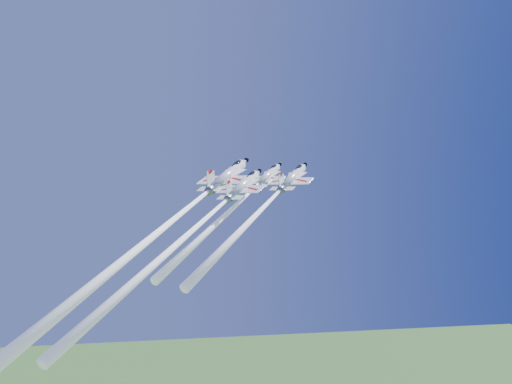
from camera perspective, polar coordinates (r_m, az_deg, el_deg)
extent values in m
cylinder|color=silver|center=(121.67, 1.09, 1.57)|extent=(5.26, 5.95, 10.00)
cone|color=silver|center=(126.81, 2.23, 2.63)|extent=(2.77, 2.86, 2.51)
cone|color=black|center=(128.01, 2.48, 2.86)|extent=(1.40, 1.44, 1.26)
cone|color=slate|center=(117.02, -0.05, 0.51)|extent=(2.49, 2.51, 1.67)
ellipsoid|color=black|center=(124.79, 1.79, 2.52)|extent=(2.48, 2.55, 1.93)
cube|color=black|center=(123.63, 1.53, 2.39)|extent=(0.77, 0.81, 0.68)
cube|color=silver|center=(120.89, 0.91, 1.29)|extent=(8.27, 7.89, 1.95)
cube|color=silver|center=(123.86, 1.03, 1.84)|extent=(2.55, 2.56, 1.41)
cube|color=silver|center=(122.91, 1.94, 1.85)|extent=(2.55, 2.56, 1.41)
cube|color=silver|center=(117.72, 0.13, 0.63)|extent=(4.46, 4.25, 1.01)
cube|color=silver|center=(117.44, 0.05, 1.32)|extent=(2.12, 2.35, 3.27)
cube|color=#B30D08|center=(117.27, 0.00, 1.89)|extent=(0.89, 0.94, 0.91)
cube|color=black|center=(121.94, 1.16, 1.22)|extent=(5.68, 5.87, 4.15)
sphere|color=white|center=(116.84, -0.09, 0.47)|extent=(0.96, 0.99, 0.82)
cone|color=white|center=(102.71, -4.40, -3.54)|extent=(12.81, 15.37, 33.01)
cylinder|color=silver|center=(119.27, -2.95, 1.59)|extent=(6.95, 7.86, 13.21)
cone|color=silver|center=(125.84, -1.22, 3.00)|extent=(3.66, 3.78, 3.32)
cone|color=black|center=(127.39, -0.85, 3.31)|extent=(1.85, 1.90, 1.66)
cone|color=slate|center=(113.39, -4.71, 0.14)|extent=(3.29, 3.32, 2.20)
ellipsoid|color=black|center=(123.26, -1.88, 2.87)|extent=(3.28, 3.37, 2.55)
cube|color=black|center=(121.78, -2.27, 2.70)|extent=(1.02, 1.07, 0.90)
cube|color=silver|center=(118.27, -3.23, 1.21)|extent=(10.92, 10.43, 2.58)
cube|color=silver|center=(122.17, -2.93, 1.95)|extent=(3.37, 3.38, 1.86)
cube|color=silver|center=(120.74, -1.76, 1.97)|extent=(3.37, 3.38, 1.86)
cube|color=silver|center=(114.27, -4.43, 0.31)|extent=(5.89, 5.61, 1.34)
cube|color=silver|center=(113.91, -4.55, 1.25)|extent=(2.81, 3.11, 4.32)
cube|color=#B30D08|center=(113.70, -4.64, 2.03)|extent=(1.18, 1.24, 1.20)
cube|color=black|center=(119.61, -2.84, 1.12)|extent=(7.51, 7.76, 5.48)
sphere|color=white|center=(113.17, -4.78, 0.08)|extent=(1.27, 1.31, 1.08)
cone|color=white|center=(94.16, -12.81, -6.45)|extent=(18.53, 22.29, 48.42)
cylinder|color=silver|center=(112.09, 3.62, 1.40)|extent=(5.42, 6.13, 10.30)
cone|color=silver|center=(117.48, 4.78, 2.59)|extent=(2.86, 2.94, 2.58)
cone|color=black|center=(118.75, 5.03, 2.85)|extent=(1.44, 1.48, 1.30)
cone|color=slate|center=(107.21, 2.46, 0.21)|extent=(2.57, 2.59, 1.72)
ellipsoid|color=black|center=(115.37, 4.33, 2.47)|extent=(2.56, 2.62, 1.99)
cube|color=black|center=(114.15, 4.07, 2.33)|extent=(0.80, 0.83, 0.70)
cube|color=silver|center=(111.27, 3.44, 1.09)|extent=(8.52, 8.13, 2.01)
cube|color=silver|center=(114.34, 3.51, 1.71)|extent=(2.62, 2.64, 1.45)
cube|color=silver|center=(113.44, 4.54, 1.72)|extent=(2.62, 2.64, 1.45)
cube|color=silver|center=(107.94, 2.64, 0.34)|extent=(4.59, 4.38, 1.05)
cube|color=silver|center=(107.64, 2.56, 1.12)|extent=(2.19, 2.42, 3.36)
cube|color=#B30D08|center=(107.45, 2.51, 1.77)|extent=(0.92, 0.97, 0.94)
cube|color=black|center=(112.38, 3.69, 1.02)|extent=(5.85, 6.05, 4.27)
sphere|color=white|center=(107.02, 2.41, 0.16)|extent=(0.99, 1.02, 0.84)
cone|color=white|center=(93.46, -1.66, -4.02)|extent=(12.23, 14.62, 31.08)
cylinder|color=silver|center=(109.32, -1.34, 0.62)|extent=(5.69, 6.44, 10.81)
cone|color=silver|center=(114.73, 0.13, 1.94)|extent=(3.00, 3.09, 2.71)
cone|color=black|center=(116.00, 0.45, 2.22)|extent=(1.51, 1.56, 1.36)
cone|color=slate|center=(104.45, -2.84, -0.70)|extent=(2.70, 2.72, 1.80)
ellipsoid|color=black|center=(112.59, -0.44, 1.80)|extent=(2.68, 2.76, 2.09)
cube|color=black|center=(111.37, -0.77, 1.63)|extent=(0.84, 0.87, 0.74)
cube|color=silver|center=(108.50, -1.58, 0.28)|extent=(8.94, 8.54, 2.11)
cube|color=silver|center=(111.68, -1.36, 0.97)|extent=(2.76, 2.77, 1.53)
cube|color=silver|center=(110.57, -0.30, 0.98)|extent=(2.76, 2.77, 1.53)
cube|color=silver|center=(105.18, -2.60, -0.55)|extent=(4.82, 4.60, 1.10)
cube|color=silver|center=(104.86, -2.70, 0.28)|extent=(2.30, 2.54, 3.53)
cube|color=#B30D08|center=(104.66, -2.77, 0.98)|extent=(0.96, 1.02, 0.99)
cube|color=black|center=(109.62, -1.26, 0.21)|extent=(6.15, 6.35, 4.49)
sphere|color=white|center=(104.27, -2.90, -0.76)|extent=(1.04, 1.07, 0.88)
cone|color=white|center=(87.38, -10.03, -7.05)|extent=(15.97, 19.24, 42.04)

